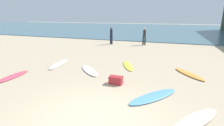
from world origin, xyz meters
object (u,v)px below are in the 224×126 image
surfboard_0 (13,76)px  surfboard_6 (128,66)px  surfboard_4 (59,64)px  beachgoer_near (111,35)px  surfboard_3 (196,120)px  surfboard_5 (89,70)px  surfboard_2 (154,96)px  beach_cooler (116,80)px  beachgoer_mid (144,35)px  surfboard_1 (189,74)px

surfboard_0 → surfboard_6: bearing=35.0°
surfboard_4 → beachgoer_near: 8.51m
surfboard_0 → surfboard_4: 2.84m
surfboard_3 → surfboard_5: bearing=-175.4°
surfboard_0 → surfboard_4: surfboard_0 is taller
surfboard_0 → surfboard_2: size_ratio=0.82×
beach_cooler → surfboard_6: bearing=93.6°
surfboard_3 → beachgoer_mid: (-3.62, 12.84, 0.96)m
surfboard_2 → surfboard_5: (-3.73, 2.05, 0.00)m
surfboard_0 → surfboard_1: bearing=19.1°
surfboard_4 → surfboard_0: bearing=-117.5°
surfboard_3 → surfboard_0: bearing=-150.4°
surfboard_2 → beach_cooler: (-1.77, 0.79, 0.14)m
surfboard_2 → beachgoer_mid: (-2.29, 11.69, 0.96)m
beachgoer_near → surfboard_2: bearing=-39.7°
surfboard_3 → beach_cooler: 3.66m
surfboard_1 → surfboard_2: (-1.46, -3.23, -0.01)m
surfboard_4 → surfboard_6: bearing=2.3°
surfboard_5 → beachgoer_near: bearing=-121.7°
beachgoer_mid → surfboard_0: bearing=-124.5°
surfboard_2 → surfboard_5: 4.26m
beachgoer_mid → surfboard_5: bearing=-111.6°
surfboard_2 → surfboard_6: 4.19m
beachgoer_near → beachgoer_mid: beachgoer_near is taller
surfboard_5 → beach_cooler: (1.96, -1.27, 0.14)m
surfboard_5 → beachgoer_near: 9.27m
surfboard_1 → surfboard_6: bearing=135.8°
beach_cooler → surfboard_4: bearing=157.3°
surfboard_2 → surfboard_4: size_ratio=0.95×
beachgoer_near → beach_cooler: bearing=-46.1°
surfboard_2 → surfboard_4: bearing=-165.5°
surfboard_1 → surfboard_2: size_ratio=0.90×
surfboard_1 → surfboard_4: (-7.63, -0.60, -0.01)m
surfboard_6 → beachgoer_mid: size_ratio=1.25×
beachgoer_near → surfboard_1: bearing=-24.5°
surfboard_0 → surfboard_6: surfboard_0 is taller
surfboard_0 → surfboard_5: (3.19, 2.16, -0.00)m
surfboard_5 → beachgoer_mid: (1.44, 9.63, 0.95)m
surfboard_2 → surfboard_3: (1.33, -1.15, 0.00)m
surfboard_6 → beachgoer_mid: beachgoer_mid is taller
surfboard_4 → beachgoer_near: size_ratio=1.38×
surfboard_2 → beachgoer_near: bearing=154.6°
surfboard_0 → beachgoer_near: 11.28m
surfboard_4 → beach_cooler: size_ratio=4.14×
surfboard_0 → surfboard_6: 6.26m
surfboard_0 → beachgoer_near: (1.26, 11.17, 0.96)m
surfboard_2 → beach_cooler: bearing=-166.4°
surfboard_1 → beachgoer_near: (-7.12, 7.84, 0.96)m
beachgoer_mid → beach_cooler: 10.94m
beachgoer_near → surfboard_6: bearing=-40.0°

